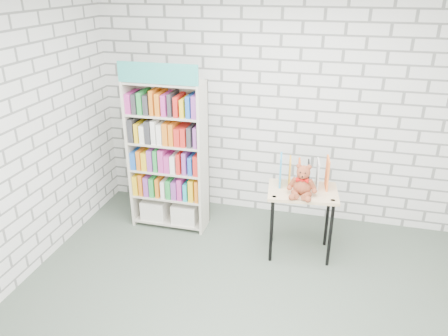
# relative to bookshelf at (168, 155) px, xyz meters

# --- Properties ---
(ground) EXTENTS (4.50, 4.50, 0.00)m
(ground) POSITION_rel_bookshelf_xyz_m (1.18, -1.36, -0.93)
(ground) COLOR #475446
(ground) RESTS_ON ground
(room_shell) EXTENTS (4.52, 4.02, 2.81)m
(room_shell) POSITION_rel_bookshelf_xyz_m (1.18, -1.36, 0.86)
(room_shell) COLOR silver
(room_shell) RESTS_ON ground
(bookshelf) EXTENTS (0.91, 0.35, 2.03)m
(bookshelf) POSITION_rel_bookshelf_xyz_m (0.00, 0.00, 0.00)
(bookshelf) COLOR beige
(bookshelf) RESTS_ON ground
(display_table) EXTENTS (0.78, 0.58, 0.78)m
(display_table) POSITION_rel_bookshelf_xyz_m (1.61, -0.24, -0.25)
(display_table) COLOR #D5AE80
(display_table) RESTS_ON ground
(table_books) EXTENTS (0.53, 0.28, 0.30)m
(table_books) POSITION_rel_bookshelf_xyz_m (1.60, -0.13, 0.01)
(table_books) COLOR #2B88BC
(table_books) RESTS_ON display_table
(teddy_bear) EXTENTS (0.31, 0.29, 0.34)m
(teddy_bear) POSITION_rel_bookshelf_xyz_m (1.60, -0.36, -0.01)
(teddy_bear) COLOR brown
(teddy_bear) RESTS_ON display_table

